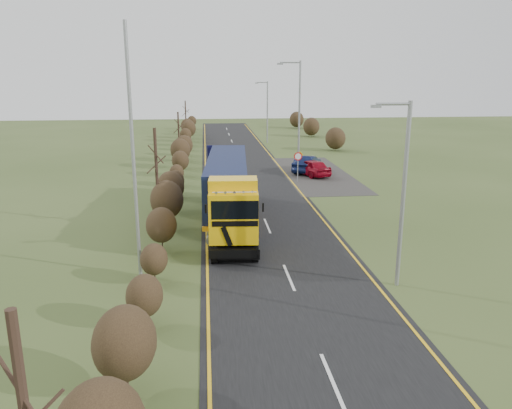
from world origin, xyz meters
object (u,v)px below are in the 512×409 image
(lorry, at_px, (228,188))
(streetlight_near, at_px, (402,188))
(car_blue_sedan, at_px, (307,164))
(speed_sign, at_px, (298,161))
(car_red_hatchback, at_px, (312,168))

(lorry, bearing_deg, streetlight_near, -51.82)
(car_blue_sedan, xyz_separation_m, speed_sign, (-1.67, -4.27, 1.03))
(car_blue_sedan, xyz_separation_m, streetlight_near, (-1.36, -26.21, 3.59))
(lorry, xyz_separation_m, car_blue_sedan, (8.20, 16.21, -1.51))
(lorry, distance_m, car_blue_sedan, 18.23)
(car_blue_sedan, height_order, streetlight_near, streetlight_near)
(streetlight_near, xyz_separation_m, speed_sign, (-0.31, 21.94, -2.55))
(lorry, xyz_separation_m, speed_sign, (6.53, 11.94, -0.47))
(car_red_hatchback, distance_m, streetlight_near, 24.71)
(lorry, distance_m, car_red_hatchback, 16.68)
(car_red_hatchback, height_order, speed_sign, speed_sign)
(car_red_hatchback, bearing_deg, car_blue_sedan, -109.23)
(car_red_hatchback, bearing_deg, speed_sign, 33.45)
(car_red_hatchback, xyz_separation_m, car_blue_sedan, (-0.07, 1.81, 0.03))
(car_red_hatchback, bearing_deg, streetlight_near, 65.28)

